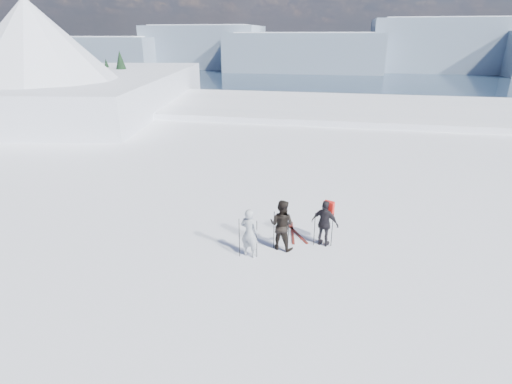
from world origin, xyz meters
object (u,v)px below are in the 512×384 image
skier_grey (249,233)px  skier_pack (325,223)px  skier_dark (282,225)px  skis_loose (294,233)px

skier_grey → skier_pack: (2.30, 1.20, -0.02)m
skier_dark → skis_loose: skier_dark is taller
skier_dark → skier_pack: (1.37, 0.51, -0.06)m
skier_grey → skis_loose: (1.24, 1.85, -0.80)m
skier_grey → skier_dark: (0.92, 0.69, 0.04)m
skier_dark → skis_loose: (0.32, 1.16, -0.85)m
skis_loose → skier_pack: bearing=-31.7°
skier_pack → skis_loose: skier_pack is taller
skier_grey → skier_pack: size_ratio=1.02×
skier_dark → skier_pack: skier_dark is taller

